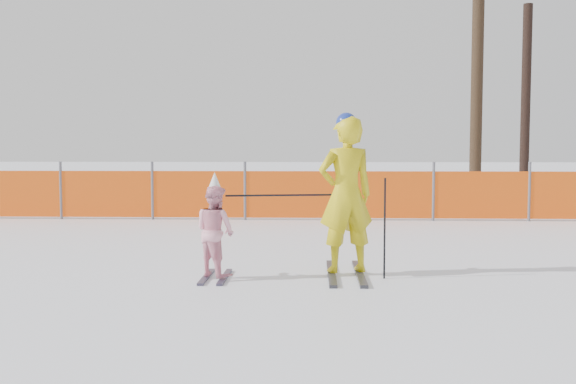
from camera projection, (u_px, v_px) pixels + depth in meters
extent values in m
plane|color=white|center=(286.00, 279.00, 7.56)|extent=(120.00, 120.00, 0.00)
cube|color=black|center=(331.00, 273.00, 7.84)|extent=(0.09, 1.55, 0.04)
cube|color=black|center=(359.00, 273.00, 7.82)|extent=(0.09, 1.55, 0.04)
imported|color=yellow|center=(346.00, 195.00, 7.76)|extent=(0.79, 0.64, 1.89)
sphere|color=navy|center=(346.00, 123.00, 7.70)|extent=(0.25, 0.25, 0.25)
cube|color=black|center=(206.00, 277.00, 7.63)|extent=(0.09, 0.89, 0.03)
cube|color=black|center=(225.00, 277.00, 7.63)|extent=(0.09, 0.89, 0.03)
imported|color=#FFA6BB|center=(215.00, 231.00, 7.59)|extent=(0.66, 0.65, 1.08)
cone|color=white|center=(215.00, 182.00, 7.55)|extent=(0.19, 0.19, 0.24)
cylinder|color=black|center=(385.00, 228.00, 7.57)|extent=(0.02, 0.02, 1.20)
cylinder|color=black|center=(281.00, 195.00, 7.66)|extent=(1.31, 0.24, 0.02)
cylinder|color=#595960|center=(61.00, 190.00, 13.86)|extent=(0.06, 0.06, 1.25)
cylinder|color=#595960|center=(152.00, 191.00, 13.78)|extent=(0.06, 0.06, 1.25)
cylinder|color=#595960|center=(245.00, 191.00, 13.70)|extent=(0.06, 0.06, 1.25)
cylinder|color=#595960|center=(339.00, 191.00, 13.62)|extent=(0.06, 0.06, 1.25)
cylinder|color=#595960|center=(433.00, 191.00, 13.54)|extent=(0.06, 0.06, 1.25)
cylinder|color=#595960|center=(529.00, 192.00, 13.47)|extent=(0.06, 0.06, 1.25)
cube|color=#F4550C|center=(194.00, 194.00, 13.75)|extent=(17.78, 0.03, 1.00)
cylinder|color=#332416|center=(477.00, 83.00, 18.29)|extent=(0.34, 0.34, 6.80)
cylinder|color=black|center=(526.00, 103.00, 18.87)|extent=(0.27, 0.27, 5.73)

